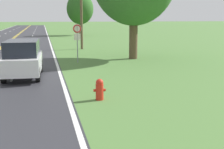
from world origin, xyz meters
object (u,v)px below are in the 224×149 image
object	(u,v)px
fire_hydrant	(100,89)
traffic_sign	(77,34)
tree_far_back	(80,9)
car_white_suv_approaching	(23,58)

from	to	relation	value
fire_hydrant	traffic_sign	world-z (taller)	traffic_sign
traffic_sign	tree_far_back	bearing A→B (deg)	82.80
traffic_sign	car_white_suv_approaching	bearing A→B (deg)	-125.29
fire_hydrant	car_white_suv_approaching	distance (m)	6.08
tree_far_back	car_white_suv_approaching	size ratio (longest dim) A/B	1.62
fire_hydrant	traffic_sign	bearing A→B (deg)	88.36
traffic_sign	tree_far_back	size ratio (longest dim) A/B	0.37
traffic_sign	tree_far_back	xyz separation A→B (m)	(4.01, 31.79, 2.43)
tree_far_back	car_white_suv_approaching	world-z (taller)	tree_far_back
tree_far_back	car_white_suv_approaching	xyz separation A→B (m)	(-7.34, -36.49, -3.39)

